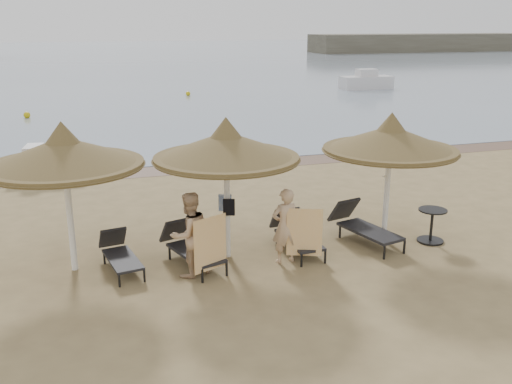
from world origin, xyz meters
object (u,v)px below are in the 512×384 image
palapa_center (226,147)px  person_left (189,228)px  palapa_right (390,140)px  pedal_boat (48,166)px  lounger_far_right (362,225)px  palapa_left (64,153)px  lounger_near_right (295,233)px  lounger_far_left (120,253)px  lounger_near_left (190,246)px  side_table (431,226)px  person_right (285,220)px

palapa_center → person_left: (-0.98, -0.72, -1.47)m
palapa_right → pedal_boat: (-7.91, 8.47, -2.05)m
palapa_center → lounger_far_right: palapa_center is taller
palapa_left → pedal_boat: 8.35m
palapa_right → lounger_near_right: palapa_right is taller
palapa_center → pedal_boat: bearing=116.1°
lounger_near_right → lounger_far_right: 1.69m
lounger_far_left → palapa_right: bearing=-12.4°
palapa_center → lounger_near_left: (-0.87, -0.09, -2.12)m
lounger_near_right → side_table: bearing=-12.3°
palapa_center → side_table: size_ratio=3.93×
palapa_left → person_right: bearing=-12.2°
side_table → lounger_far_left: bearing=174.9°
lounger_near_right → person_left: bearing=-167.2°
side_table → person_left: bearing=-178.4°
person_left → side_table: bearing=158.3°
palapa_left → palapa_right: size_ratio=1.03×
palapa_right → lounger_near_right: size_ratio=1.64×
lounger_far_left → person_left: bearing=-40.5°
pedal_boat → palapa_right: bearing=-40.0°
lounger_far_right → side_table: bearing=-32.5°
lounger_far_left → side_table: 7.22m
lounger_near_right → side_table: (3.25, -0.55, 0.00)m
person_right → palapa_right: bearing=-174.2°
lounger_far_left → person_right: person_right is taller
palapa_left → lounger_far_right: bearing=-2.8°
lounger_far_left → person_left: size_ratio=0.85×
palapa_center → pedal_boat: palapa_center is taller
palapa_left → pedal_boat: size_ratio=1.26×
person_left → lounger_near_left: bearing=-123.0°
palapa_left → person_left: (2.30, -1.00, -1.49)m
lounger_far_left → side_table: bearing=-15.3°
palapa_left → palapa_right: palapa_left is taller
palapa_left → lounger_near_right: size_ratio=1.68×
palapa_right → lounger_far_right: 2.12m
palapa_left → lounger_far_right: size_ratio=1.50×
lounger_far_right → palapa_left: bearing=163.0°
lounger_far_right → pedal_boat: bearing=117.2°
palapa_center → side_table: (4.85, -0.56, -2.12)m
palapa_right → lounger_near_left: size_ratio=1.54×
palapa_center → lounger_near_right: (1.59, -0.01, -2.12)m
lounger_near_left → pedal_boat: size_ratio=0.80×
lounger_near_left → person_left: person_left is taller
lounger_near_left → lounger_far_right: bearing=-17.2°
palapa_right → person_left: (-4.81, -0.57, -1.43)m
lounger_near_left → lounger_far_right: (4.16, 0.05, 0.02)m
lounger_near_left → person_left: size_ratio=0.98×
lounger_far_right → side_table: 1.64m
palapa_center → lounger_near_left: bearing=-173.9°
lounger_near_left → lounger_near_right: lounger_near_left is taller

